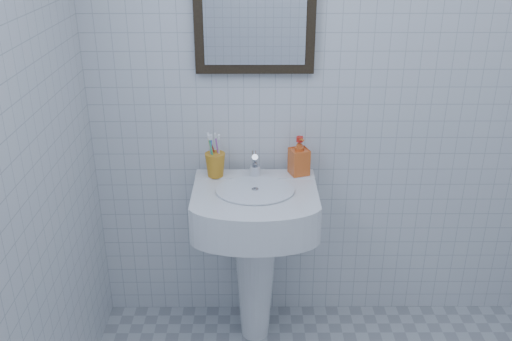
{
  "coord_description": "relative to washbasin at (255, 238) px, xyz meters",
  "views": [
    {
      "loc": [
        -0.37,
        -1.2,
        1.85
      ],
      "look_at": [
        -0.36,
        0.86,
        0.93
      ],
      "focal_mm": 40.0,
      "sensor_mm": 36.0,
      "label": 1
    }
  ],
  "objects": [
    {
      "name": "washbasin",
      "position": [
        0.0,
        0.0,
        0.0
      ],
      "size": [
        0.53,
        0.39,
        0.81
      ],
      "color": "white",
      "rests_on": "ground"
    },
    {
      "name": "soap_dispenser",
      "position": [
        0.19,
        0.12,
        0.35
      ],
      "size": [
        0.1,
        0.1,
        0.17
      ],
      "primitive_type": "imported",
      "rotation": [
        0.0,
        0.0,
        0.34
      ],
      "color": "red",
      "rests_on": "washbasin"
    },
    {
      "name": "faucet",
      "position": [
        0.0,
        0.1,
        0.31
      ],
      "size": [
        0.05,
        0.11,
        0.12
      ],
      "color": "silver",
      "rests_on": "washbasin"
    },
    {
      "name": "wall_back",
      "position": [
        0.36,
        0.22,
        0.71
      ],
      "size": [
        2.2,
        0.02,
        2.5
      ],
      "primitive_type": "cube",
      "color": "silver",
      "rests_on": "ground"
    },
    {
      "name": "toothbrush_cup",
      "position": [
        -0.17,
        0.1,
        0.31
      ],
      "size": [
        0.11,
        0.11,
        0.11
      ],
      "primitive_type": null,
      "rotation": [
        0.0,
        0.0,
        -0.35
      ],
      "color": "orange",
      "rests_on": "washbasin"
    }
  ]
}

